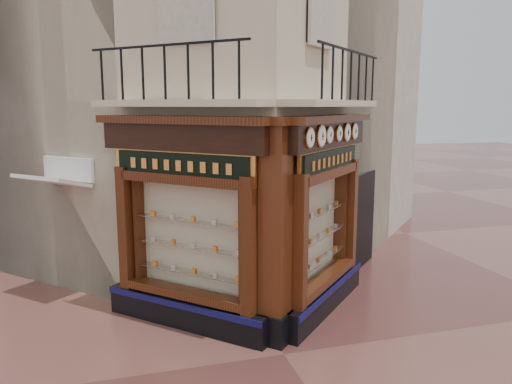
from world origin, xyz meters
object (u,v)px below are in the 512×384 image
object	(u,v)px
corner_pilaster	(275,236)
signboard_left	(181,165)
clock_e	(347,132)
awning	(60,299)
clock_b	(321,136)
clock_a	(310,138)
clock_d	(339,134)
clock_f	(354,131)
signboard_right	(330,160)
clock_c	(329,135)

from	to	relation	value
corner_pilaster	signboard_left	bearing A→B (deg)	100.25
clock_e	awning	size ratio (longest dim) A/B	0.25
clock_e	signboard_left	distance (m)	3.50
clock_b	awning	world-z (taller)	clock_b
clock_a	clock_d	world-z (taller)	clock_a
corner_pilaster	clock_a	distance (m)	1.78
clock_b	clock_e	size ratio (longest dim) A/B	1.09
clock_a	clock_d	size ratio (longest dim) A/B	1.13
awning	signboard_left	size ratio (longest dim) A/B	0.66
clock_b	clock_e	xyz separation A→B (m)	(1.00, 1.00, 0.00)
clock_f	awning	distance (m)	7.33
signboard_right	clock_b	bearing A→B (deg)	-172.11
corner_pilaster	awning	distance (m)	5.38
clock_c	awning	world-z (taller)	clock_c
clock_f	clock_c	bearing A→B (deg)	-180.00
clock_a	clock_f	distance (m)	2.43
awning	corner_pilaster	bearing A→B (deg)	-174.28
clock_d	signboard_right	bearing A→B (deg)	139.84
corner_pilaster	clock_a	bearing A→B (deg)	-44.98
corner_pilaster	signboard_right	xyz separation A→B (m)	(1.46, 1.01, 1.15)
clock_f	clock_e	bearing A→B (deg)	180.00
clock_d	awning	size ratio (longest dim) A/B	0.22
corner_pilaster	clock_f	distance (m)	3.34
clock_c	clock_f	world-z (taller)	clock_f
clock_a	clock_f	xyz separation A→B (m)	(1.72, 1.72, 0.00)
corner_pilaster	signboard_left	size ratio (longest dim) A/B	1.79
clock_c	signboard_right	xyz separation A→B (m)	(0.20, 0.35, -0.52)
clock_c	signboard_left	xyz separation A→B (m)	(-2.73, 0.35, -0.52)
clock_a	clock_e	bearing A→B (deg)	0.00
clock_e	signboard_right	bearing A→B (deg)	169.89
clock_e	awning	distance (m)	7.12
clock_c	clock_f	xyz separation A→B (m)	(1.06, 1.06, 0.00)
clock_b	clock_f	xyz separation A→B (m)	(1.35, 1.35, 0.00)
awning	signboard_right	size ratio (longest dim) A/B	0.69
clock_a	clock_c	distance (m)	0.93
clock_d	signboard_left	size ratio (longest dim) A/B	0.14
clock_b	signboard_right	distance (m)	0.96
clock_a	clock_d	bearing A→B (deg)	0.00
clock_f	clock_d	bearing A→B (deg)	-180.00
clock_a	signboard_left	distance (m)	2.36
clock_a	clock_c	xyz separation A→B (m)	(0.66, 0.66, 0.00)
clock_d	clock_e	xyz separation A→B (m)	(0.35, 0.35, 0.00)
clock_f	signboard_left	size ratio (longest dim) A/B	0.16
corner_pilaster	clock_c	size ratio (longest dim) A/B	12.21
clock_c	signboard_right	distance (m)	0.66
corner_pilaster	clock_e	bearing A→B (deg)	-10.21
clock_a	clock_d	distance (m)	1.45
clock_e	signboard_right	size ratio (longest dim) A/B	0.18
clock_b	clock_f	size ratio (longest dim) A/B	1.15
awning	clock_c	bearing A→B (deg)	-161.03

